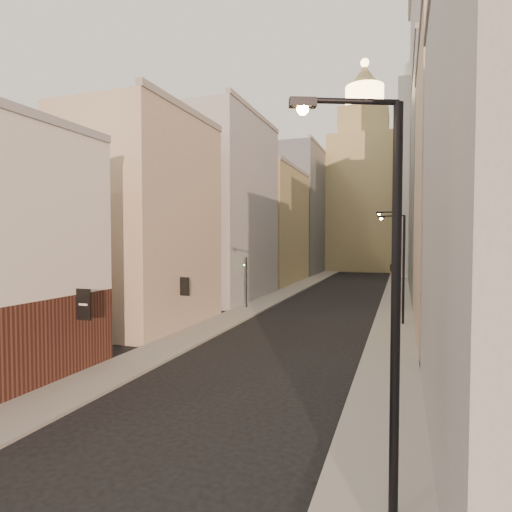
{
  "coord_description": "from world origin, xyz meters",
  "views": [
    {
      "loc": [
        7.08,
        -2.51,
        6.74
      ],
      "look_at": [
        -1.18,
        21.57,
        5.7
      ],
      "focal_mm": 30.0,
      "sensor_mm": 36.0,
      "label": 1
    }
  ],
  "objects": [
    {
      "name": "traffic_light_right",
      "position": [
        6.14,
        41.59,
        3.9
      ],
      "size": [
        0.83,
        0.83,
        5.0
      ],
      "rotation": [
        0.0,
        0.0,
        3.57
      ],
      "color": "black",
      "rests_on": "ground"
    },
    {
      "name": "left_bldg_tan",
      "position": [
        -12.0,
        60.0,
        8.5
      ],
      "size": [
        8.0,
        18.0,
        17.0
      ],
      "primitive_type": "cube",
      "color": "tan",
      "rests_on": "ground"
    },
    {
      "name": "highrise",
      "position": [
        18.0,
        78.0,
        25.66
      ],
      "size": [
        21.0,
        23.0,
        51.2
      ],
      "color": "gray",
      "rests_on": "ground"
    },
    {
      "name": "right_bldg_wingrid",
      "position": [
        12.0,
        50.0,
        13.0
      ],
      "size": [
        8.0,
        20.0,
        26.0
      ],
      "primitive_type": "cube",
      "color": "gray",
      "rests_on": "ground"
    },
    {
      "name": "sidewalk_left",
      "position": [
        -6.5,
        55.0,
        0.07
      ],
      "size": [
        3.0,
        140.0,
        0.15
      ],
      "primitive_type": "cube",
      "color": "gray",
      "rests_on": "ground"
    },
    {
      "name": "traffic_light_left",
      "position": [
        -7.04,
        35.81,
        3.34
      ],
      "size": [
        0.53,
        0.4,
        5.0
      ],
      "rotation": [
        0.0,
        0.0,
        2.98
      ],
      "color": "black",
      "rests_on": "ground"
    },
    {
      "name": "left_bldg_beige",
      "position": [
        -12.0,
        26.0,
        8.0
      ],
      "size": [
        8.0,
        12.0,
        16.0
      ],
      "primitive_type": "cube",
      "color": "tan",
      "rests_on": "ground"
    },
    {
      "name": "sidewalk_right",
      "position": [
        6.5,
        55.0,
        0.07
      ],
      "size": [
        3.0,
        140.0,
        0.15
      ],
      "primitive_type": "cube",
      "color": "gray",
      "rests_on": "ground"
    },
    {
      "name": "clock_tower",
      "position": [
        -1.0,
        92.0,
        17.63
      ],
      "size": [
        14.0,
        14.0,
        44.9
      ],
      "color": "tan",
      "rests_on": "ground"
    },
    {
      "name": "streetlamp_mid",
      "position": [
        6.98,
        32.36,
        4.9
      ],
      "size": [
        2.11,
        1.04,
        8.58
      ],
      "rotation": [
        0.0,
        0.0,
        -0.41
      ],
      "color": "black",
      "rests_on": "ground"
    },
    {
      "name": "streetlamp_far",
      "position": [
        6.5,
        45.35,
        5.5
      ],
      "size": [
        2.48,
        0.78,
        9.62
      ],
      "rotation": [
        0.0,
        0.0,
        0.24
      ],
      "color": "black",
      "rests_on": "ground"
    },
    {
      "name": "left_bldg_wingrid",
      "position": [
        -12.0,
        80.0,
        12.0
      ],
      "size": [
        8.0,
        20.0,
        24.0
      ],
      "primitive_type": "cube",
      "color": "gray",
      "rests_on": "ground"
    },
    {
      "name": "left_bldg_grey",
      "position": [
        -12.0,
        42.0,
        10.0
      ],
      "size": [
        8.0,
        16.0,
        20.0
      ],
      "primitive_type": "cube",
      "color": "gray",
      "rests_on": "ground"
    },
    {
      "name": "streetlamp_near",
      "position": [
        6.72,
        7.66,
        5.64
      ],
      "size": [
        2.44,
        1.19,
        9.87
      ],
      "rotation": [
        0.0,
        0.0,
        0.4
      ],
      "color": "black",
      "rests_on": "ground"
    },
    {
      "name": "white_tower",
      "position": [
        10.0,
        78.0,
        18.61
      ],
      "size": [
        8.0,
        8.0,
        41.5
      ],
      "color": "silver",
      "rests_on": "ground"
    },
    {
      "name": "right_bldg_beige",
      "position": [
        12.0,
        30.0,
        10.0
      ],
      "size": [
        8.0,
        16.0,
        20.0
      ],
      "primitive_type": "cube",
      "color": "tan",
      "rests_on": "ground"
    }
  ]
}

